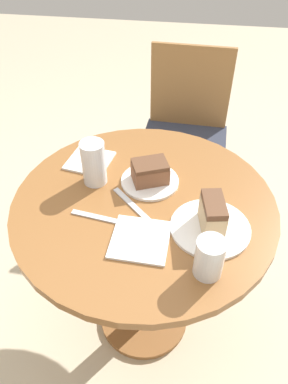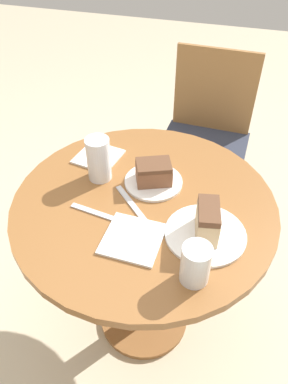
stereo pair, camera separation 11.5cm
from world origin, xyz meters
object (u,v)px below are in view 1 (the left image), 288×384
(glass_water, at_px, (209,260))
(cake_slice_far, at_px, (212,215))
(plate_far, at_px, (210,228))
(glass_lemonade, at_px, (94,165))
(chair, at_px, (185,134))
(plate_near, at_px, (150,181))
(cake_slice_near, at_px, (150,172))

(glass_water, bearing_deg, cake_slice_far, 87.90)
(plate_far, height_order, glass_lemonade, glass_lemonade)
(glass_water, bearing_deg, plate_far, 87.90)
(chair, height_order, plate_near, chair)
(plate_far, height_order, cake_slice_near, cake_slice_near)
(plate_near, bearing_deg, cake_slice_far, -41.82)
(plate_far, relative_size, glass_lemonade, 1.55)
(cake_slice_far, bearing_deg, plate_far, -26.57)
(cake_slice_far, xyz_separation_m, glass_lemonade, (-0.39, 0.17, 0.01))
(cake_slice_near, xyz_separation_m, cake_slice_far, (0.21, -0.19, 0.01))
(plate_near, bearing_deg, cake_slice_near, 180.00)
(chair, bearing_deg, glass_water, -81.66)
(cake_slice_far, bearing_deg, cake_slice_near, 138.18)
(cake_slice_far, distance_m, glass_lemonade, 0.43)
(cake_slice_near, bearing_deg, cake_slice_far, -41.82)
(cake_slice_near, xyz_separation_m, glass_water, (0.20, -0.34, 0.00))
(plate_near, relative_size, cake_slice_near, 1.42)
(glass_lemonade, bearing_deg, cake_slice_near, 6.19)
(cake_slice_near, relative_size, cake_slice_far, 1.11)
(chair, xyz_separation_m, cake_slice_near, (-0.09, -0.72, 0.32))
(plate_near, relative_size, glass_lemonade, 1.27)
(glass_lemonade, relative_size, glass_water, 1.30)
(plate_near, xyz_separation_m, glass_lemonade, (-0.19, -0.02, 0.06))
(plate_far, bearing_deg, cake_slice_far, 153.43)
(chair, height_order, plate_far, chair)
(plate_near, xyz_separation_m, cake_slice_near, (-0.00, 0.00, 0.04))
(plate_near, height_order, cake_slice_near, cake_slice_near)
(cake_slice_far, height_order, glass_water, glass_water)
(chair, bearing_deg, plate_near, -94.76)
(plate_far, distance_m, glass_lemonade, 0.43)
(chair, distance_m, cake_slice_near, 0.79)
(plate_far, distance_m, glass_water, 0.16)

